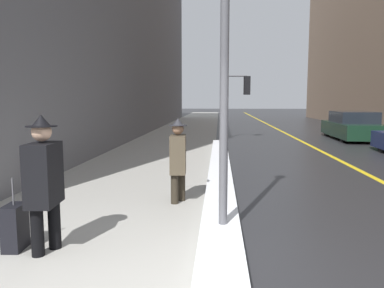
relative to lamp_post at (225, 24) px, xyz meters
name	(u,v)px	position (x,y,z in m)	size (l,w,h in m)	color
sidewalk_slab	(176,139)	(-2.20, 13.24, -2.93)	(4.00, 80.00, 0.01)	#9E9B93
road_centre_stripe	(299,140)	(3.80, 13.24, -2.94)	(0.16, 80.00, 0.00)	gold
snow_bank_curb	(220,173)	(-0.03, 4.15, -2.85)	(0.56, 14.02, 0.18)	white
building_facade_left	(104,4)	(-7.20, 18.24, 4.85)	(6.00, 36.00, 15.59)	slate
lamp_post	(225,24)	(0.00, 0.00, 0.00)	(0.28, 0.28, 4.91)	#515156
traffic_light_near	(239,92)	(0.89, 13.39, -0.62)	(1.31, 0.43, 3.23)	#515156
pedestrian_with_shoulder_bag	(44,179)	(-2.23, -0.75, -1.98)	(0.37, 0.76, 1.75)	black
pedestrian_in_glasses	(178,157)	(-0.82, 1.68, -2.07)	(0.34, 0.51, 1.59)	#2A241B
parked_car_dark_green	(352,126)	(6.46, 13.69, -2.30)	(2.02, 4.84, 1.37)	black
rolling_suitcase	(15,228)	(-2.66, -0.71, -2.64)	(0.24, 0.37, 0.95)	black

